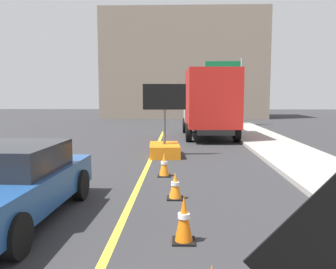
{
  "coord_description": "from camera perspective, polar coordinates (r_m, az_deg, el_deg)",
  "views": [
    {
      "loc": [
        1.05,
        1.22,
        2.29
      ],
      "look_at": [
        0.87,
        6.76,
        1.68
      ],
      "focal_mm": 38.69,
      "sensor_mm": 36.0,
      "label": 1
    }
  ],
  "objects": [
    {
      "name": "box_truck",
      "position": [
        19.55,
        6.54,
        5.06
      ],
      "size": [
        2.8,
        6.65,
        3.56
      ],
      "color": "black",
      "rests_on": "ground"
    },
    {
      "name": "highway_guide_sign",
      "position": [
        27.72,
        9.87,
        8.49
      ],
      "size": [
        2.79,
        0.27,
        5.0
      ],
      "color": "gray",
      "rests_on": "ground"
    },
    {
      "name": "arrow_board_trailer",
      "position": [
        13.62,
        -0.57,
        -1.4
      ],
      "size": [
        1.6,
        1.88,
        2.7
      ],
      "color": "orange",
      "rests_on": "ground"
    },
    {
      "name": "traffic_cone_far_lane",
      "position": [
        8.06,
        1.14,
        -8.08
      ],
      "size": [
        0.36,
        0.36,
        0.61
      ],
      "color": "black",
      "rests_on": "ground"
    },
    {
      "name": "traffic_cone_curbside",
      "position": [
        10.24,
        -0.6,
        -4.76
      ],
      "size": [
        0.36,
        0.36,
        0.69
      ],
      "color": "black",
      "rests_on": "ground"
    },
    {
      "name": "traffic_cone_mid_lane",
      "position": [
        5.78,
        2.52,
        -13.2
      ],
      "size": [
        0.36,
        0.36,
        0.75
      ],
      "color": "black",
      "rests_on": "ground"
    },
    {
      "name": "pickup_car",
      "position": [
        7.24,
        -24.03,
        -7.03
      ],
      "size": [
        2.16,
        4.48,
        1.38
      ],
      "color": "navy",
      "rests_on": "ground"
    },
    {
      "name": "lane_center_stripe",
      "position": [
        5.4,
        -10.03,
        -18.9
      ],
      "size": [
        0.14,
        36.0,
        0.01
      ],
      "primitive_type": "cube",
      "color": "yellow",
      "rests_on": "ground"
    },
    {
      "name": "far_building_block",
      "position": [
        37.89,
        2.46,
        10.79
      ],
      "size": [
        16.24,
        6.45,
        10.6
      ],
      "primitive_type": "cube",
      "color": "gray",
      "rests_on": "ground"
    }
  ]
}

